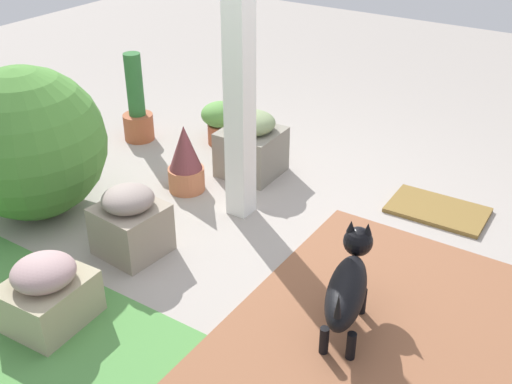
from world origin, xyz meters
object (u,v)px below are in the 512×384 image
at_px(terracotta_pot_tall, 137,110).
at_px(doormat, 438,210).
at_px(round_shrub, 28,143).
at_px(dog, 348,285).
at_px(terracotta_pot_broad, 221,120).
at_px(porch_pillar, 239,50).
at_px(stone_planter_mid, 131,222).
at_px(terracotta_pot_spiky, 185,160).
at_px(stone_planter_far, 48,293).
at_px(stone_planter_nearest, 251,145).

bearing_deg(terracotta_pot_tall, doormat, -175.01).
xyz_separation_m(round_shrub, dog, (-2.34, -0.07, -0.23)).
xyz_separation_m(terracotta_pot_broad, terracotta_pot_tall, (0.65, 0.32, 0.06)).
xyz_separation_m(porch_pillar, terracotta_pot_tall, (1.43, -0.52, -0.88)).
height_order(stone_planter_mid, terracotta_pot_spiky, terracotta_pot_spiky).
xyz_separation_m(stone_planter_far, round_shrub, (0.98, -0.75, 0.33)).
bearing_deg(porch_pillar, doormat, -147.25).
height_order(stone_planter_mid, terracotta_pot_broad, stone_planter_mid).
height_order(porch_pillar, doormat, porch_pillar).
relative_size(porch_pillar, stone_planter_nearest, 4.55).
relative_size(round_shrub, terracotta_pot_tall, 1.35).
distance_m(dog, doormat, 1.46).
xyz_separation_m(stone_planter_mid, round_shrub, (0.90, -0.02, 0.30)).
distance_m(stone_planter_far, terracotta_pot_broad, 2.42).
height_order(stone_planter_far, dog, dog).
bearing_deg(terracotta_pot_tall, stone_planter_far, 121.06).
height_order(stone_planter_nearest, stone_planter_mid, stone_planter_nearest).
bearing_deg(terracotta_pot_spiky, doormat, -157.13).
xyz_separation_m(stone_planter_far, terracotta_pot_broad, (0.57, -2.35, 0.03)).
xyz_separation_m(stone_planter_far, doormat, (-1.38, -2.25, -0.17)).
distance_m(stone_planter_far, doormat, 2.65).
relative_size(stone_planter_far, round_shrub, 0.44).
bearing_deg(terracotta_pot_spiky, porch_pillar, 175.68).
height_order(porch_pillar, dog, porch_pillar).
xyz_separation_m(porch_pillar, doormat, (-1.16, -0.75, -1.14)).
distance_m(stone_planter_far, round_shrub, 1.28).
distance_m(stone_planter_nearest, terracotta_pot_tall, 1.17).
xyz_separation_m(stone_planter_nearest, round_shrub, (0.93, 1.29, 0.28)).
bearing_deg(round_shrub, stone_planter_far, 142.82).
bearing_deg(dog, stone_planter_nearest, -40.91).
bearing_deg(stone_planter_nearest, dog, 139.09).
distance_m(porch_pillar, terracotta_pot_tall, 1.76).
height_order(stone_planter_nearest, terracotta_pot_broad, stone_planter_nearest).
distance_m(stone_planter_far, dog, 1.58).
relative_size(terracotta_pot_spiky, terracotta_pot_tall, 0.67).
xyz_separation_m(stone_planter_far, terracotta_pot_tall, (1.22, -2.03, 0.09)).
bearing_deg(stone_planter_far, terracotta_pot_spiky, -78.85).
xyz_separation_m(stone_planter_far, terracotta_pot_spiky, (0.30, -1.54, 0.06)).
relative_size(terracotta_pot_broad, doormat, 0.56).
xyz_separation_m(terracotta_pot_spiky, dog, (-1.66, 0.73, 0.04)).
height_order(terracotta_pot_broad, dog, dog).
height_order(terracotta_pot_spiky, terracotta_pot_tall, terracotta_pot_tall).
xyz_separation_m(terracotta_pot_broad, dog, (-1.92, 1.53, 0.07)).
bearing_deg(porch_pillar, terracotta_pot_tall, -19.99).
bearing_deg(stone_planter_mid, porch_pillar, -111.12).
height_order(porch_pillar, round_shrub, porch_pillar).
bearing_deg(porch_pillar, terracotta_pot_broad, -47.23).
relative_size(stone_planter_nearest, terracotta_pot_broad, 1.38).
height_order(stone_planter_mid, dog, dog).
relative_size(porch_pillar, terracotta_pot_spiky, 4.48).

